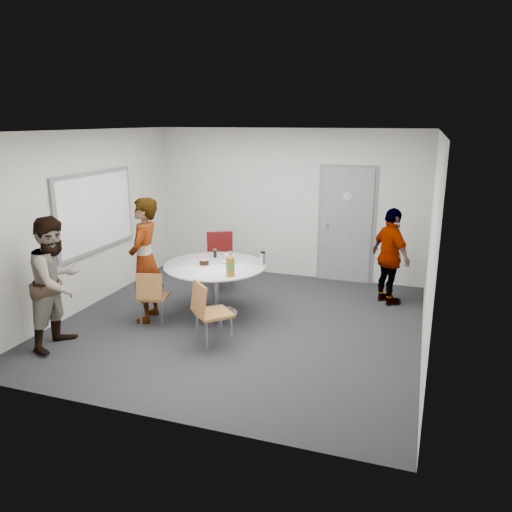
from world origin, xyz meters
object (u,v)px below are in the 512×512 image
(table, at_px, (216,272))
(person_right, at_px, (391,257))
(person_main, at_px, (145,260))
(person_left, at_px, (57,282))
(chair_near_left, at_px, (152,293))
(whiteboard, at_px, (96,212))
(chair_far, at_px, (220,254))
(door, at_px, (346,225))
(chair_near_right, at_px, (207,308))

(table, xyz_separation_m, person_right, (2.38, 1.35, 0.09))
(person_main, bearing_deg, person_right, 107.91)
(table, bearing_deg, person_main, -152.92)
(table, distance_m, person_left, 2.20)
(chair_near_left, bearing_deg, person_right, 21.03)
(chair_near_left, bearing_deg, person_main, 124.54)
(whiteboard, height_order, table, whiteboard)
(chair_near_left, xyz_separation_m, chair_far, (0.27, 1.86, 0.12))
(table, bearing_deg, person_right, 29.49)
(person_left, relative_size, person_right, 1.11)
(chair_near_left, xyz_separation_m, person_main, (-0.20, 0.19, 0.42))
(chair_far, relative_size, person_main, 0.54)
(chair_near_left, bearing_deg, door, 40.98)
(whiteboard, distance_m, person_right, 4.66)
(chair_near_right, xyz_separation_m, person_right, (2.07, 2.39, 0.24))
(person_main, distance_m, person_left, 1.27)
(door, relative_size, table, 1.41)
(whiteboard, relative_size, chair_near_right, 2.17)
(person_left, xyz_separation_m, person_right, (3.90, 2.93, -0.08))
(chair_near_left, distance_m, person_main, 0.50)
(door, distance_m, table, 2.79)
(whiteboard, distance_m, chair_near_right, 2.73)
(whiteboard, bearing_deg, door, 32.66)
(chair_near_left, xyz_separation_m, person_left, (-0.81, -0.93, 0.37))
(person_left, height_order, person_right, person_left)
(door, xyz_separation_m, person_left, (-3.05, -3.89, -0.17))
(door, bearing_deg, person_right, -48.40)
(table, relative_size, chair_near_right, 1.71)
(whiteboard, xyz_separation_m, chair_near_left, (1.32, -0.67, -0.97))
(chair_far, bearing_deg, table, 83.98)
(table, relative_size, person_right, 0.98)
(chair_far, bearing_deg, chair_near_right, 82.45)
(chair_near_left, bearing_deg, table, 30.68)
(chair_far, bearing_deg, person_left, 42.78)
(person_right, bearing_deg, whiteboard, 68.00)
(table, distance_m, chair_far, 1.29)
(chair_near_left, bearing_deg, chair_near_right, -32.91)
(whiteboard, xyz_separation_m, person_main, (1.12, -0.49, -0.55))
(person_left, bearing_deg, door, -39.18)
(person_main, bearing_deg, chair_far, 153.55)
(door, distance_m, chair_near_right, 3.60)
(person_main, bearing_deg, person_left, -39.62)
(door, height_order, person_left, door)
(door, xyz_separation_m, person_main, (-2.44, -2.77, -0.13))
(whiteboard, relative_size, table, 1.27)
(door, bearing_deg, chair_far, -150.93)
(chair_far, distance_m, person_right, 2.83)
(chair_far, bearing_deg, chair_near_left, 55.69)
(person_main, bearing_deg, door, 127.70)
(chair_near_left, relative_size, person_main, 0.45)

